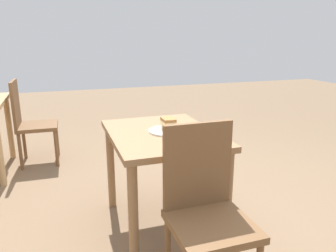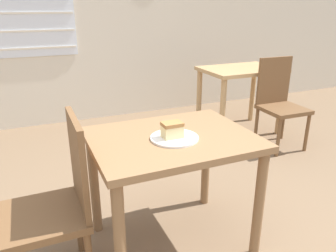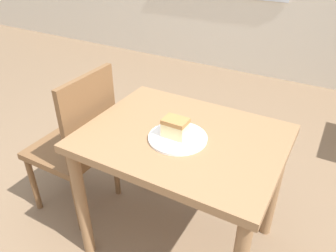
# 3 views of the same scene
# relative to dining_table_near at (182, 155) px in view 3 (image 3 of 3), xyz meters

# --- Properties ---
(dining_table_near) EXTENTS (0.93, 0.72, 0.73)m
(dining_table_near) POSITION_rel_dining_table_near_xyz_m (0.00, 0.00, 0.00)
(dining_table_near) COLOR olive
(dining_table_near) RESTS_ON ground_plane
(chair_near_window) EXTENTS (0.42, 0.42, 0.93)m
(chair_near_window) POSITION_rel_dining_table_near_xyz_m (-0.66, -0.04, -0.12)
(chair_near_window) COLOR brown
(chair_near_window) RESTS_ON ground_plane
(plate) EXTENTS (0.27, 0.27, 0.01)m
(plate) POSITION_rel_dining_table_near_xyz_m (-0.01, -0.04, 0.13)
(plate) COLOR white
(plate) RESTS_ON dining_table_near
(cake_slice) EXTENTS (0.11, 0.08, 0.09)m
(cake_slice) POSITION_rel_dining_table_near_xyz_m (-0.02, -0.04, 0.18)
(cake_slice) COLOR beige
(cake_slice) RESTS_ON plate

